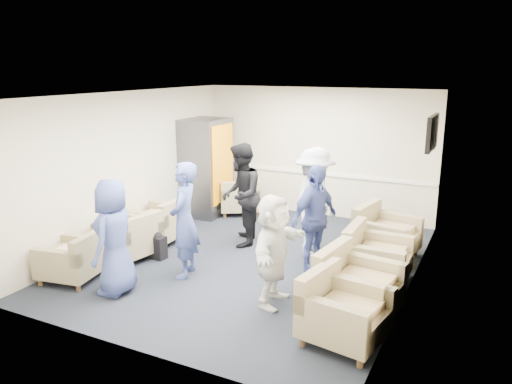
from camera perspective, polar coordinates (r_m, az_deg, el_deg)
The scene contains 25 objects.
floor at distance 8.34m, azimuth -0.37°, elevation -7.79°, with size 6.00×6.00×0.00m, color black.
ceiling at distance 7.74m, azimuth -0.40°, elevation 11.07°, with size 6.00×6.00×0.00m, color silver.
back_wall at distance 10.65m, azimuth 6.91°, elevation 4.53°, with size 5.00×0.02×2.70m, color beige.
front_wall at distance 5.52m, azimuth -14.56°, elevation -5.03°, with size 5.00×0.02×2.70m, color beige.
left_wall at distance 9.30m, azimuth -14.29°, elevation 2.78°, with size 0.02×6.00×2.70m, color beige.
right_wall at distance 7.20m, azimuth 17.70°, elevation -0.75°, with size 0.02×6.00×2.70m, color beige.
chair_rail at distance 10.71m, azimuth 6.81°, elevation 2.14°, with size 4.98×0.04×0.06m, color white.
tv at distance 8.83m, azimuth 19.50°, elevation 6.40°, with size 0.10×1.00×0.58m.
armchair_left_near at distance 7.97m, azimuth -20.00°, elevation -7.32°, with size 0.92×0.92×0.64m.
armchair_left_mid at distance 8.55m, azimuth -14.12°, elevation -5.25°, with size 0.98×0.98×0.68m.
armchair_left_far at distance 9.25m, azimuth -10.76°, elevation -3.52°, with size 0.89×0.89×0.69m.
armchair_right_near at distance 6.01m, azimuth 9.66°, elevation -13.47°, with size 1.02×1.02×0.71m.
armchair_right_midnear at distance 6.61m, azimuth 11.20°, elevation -10.71°, with size 1.04×1.04×0.74m.
armchair_right_midfar at distance 7.65m, azimuth 13.30°, elevation -7.40°, with size 0.90×0.90×0.72m.
armchair_right_far at distance 8.66m, azimuth 14.35°, elevation -4.81°, with size 1.06×1.06×0.73m.
armchair_corner at distance 10.79m, azimuth -1.92°, elevation -0.81°, with size 1.13×1.13×0.66m.
vending_machine at distance 10.67m, azimuth -5.71°, elevation 2.84°, with size 0.83×0.97×2.06m.
backpack at distance 8.48m, azimuth -11.18°, elevation -5.96°, with size 0.28×0.21×0.46m.
pillow at distance 7.91m, azimuth -20.18°, elevation -6.23°, with size 0.41×0.31×0.12m, color beige.
person_front_left at distance 7.21m, azimuth -15.92°, elevation -4.96°, with size 0.81×0.52×1.65m, color #3B498E.
person_mid_left at distance 7.55m, azimuth -8.22°, elevation -3.21°, with size 0.64×0.42×1.77m, color #3B498E.
person_back_left at distance 8.79m, azimuth -1.75°, elevation -0.32°, with size 0.89×0.69×1.83m, color black.
person_back_right at distance 8.35m, azimuth 6.69°, elevation -1.18°, with size 1.19×0.68×1.84m, color beige.
person_mid_right at distance 7.72m, azimuth 6.71°, elevation -3.06°, with size 0.99×0.41×1.69m, color #3B498E.
person_front_right at distance 6.63m, azimuth 2.04°, elevation -6.67°, with size 1.41×0.45×1.52m, color silver.
Camera 1 is at (3.48, -6.90, 3.13)m, focal length 35.00 mm.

